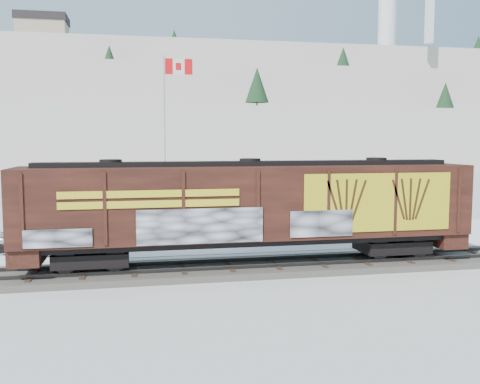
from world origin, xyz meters
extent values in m
plane|color=white|center=(0.00, 0.00, 0.00)|extent=(500.00, 500.00, 0.00)
cube|color=#59544C|center=(0.00, 0.00, 0.14)|extent=(50.00, 3.40, 0.28)
cube|color=#33302D|center=(0.00, -0.72, 0.35)|extent=(50.00, 0.10, 0.15)
cube|color=#33302D|center=(0.00, 0.72, 0.35)|extent=(50.00, 0.10, 0.15)
cube|color=white|center=(0.00, 7.50, 0.01)|extent=(40.00, 8.00, 0.03)
cube|color=white|center=(0.00, 95.00, 6.00)|extent=(360.00, 40.00, 12.00)
cube|color=white|center=(0.00, 125.00, 12.00)|extent=(360.00, 40.00, 24.00)
cube|color=white|center=(0.00, 160.00, 17.50)|extent=(360.00, 50.00, 35.00)
cone|color=black|center=(22.00, 90.00, 17.31)|extent=(5.04, 5.04, 7.38)
cone|color=black|center=(70.00, 96.00, 16.43)|extent=(4.20, 4.20, 6.15)
cone|color=black|center=(-10.00, 128.00, 28.13)|extent=(3.92, 3.92, 5.74)
cone|color=black|center=(55.00, 124.00, 28.72)|extent=(4.48, 4.48, 6.56)
cone|color=black|center=(10.00, 162.00, 39.43)|extent=(4.20, 4.20, 6.15)
cone|color=black|center=(120.00, 156.00, 40.02)|extent=(4.76, 4.76, 6.97)
cube|color=tan|center=(-32.00, 162.00, 39.00)|extent=(15.00, 12.00, 8.00)
cube|color=black|center=(-32.00, 162.00, 44.20)|extent=(15.75, 12.60, 2.40)
cube|color=black|center=(-5.70, 0.00, 0.88)|extent=(3.00, 2.00, 0.90)
cube|color=black|center=(7.60, 0.00, 0.88)|extent=(3.00, 2.00, 0.90)
cylinder|color=black|center=(-6.65, -0.78, 0.88)|extent=(0.90, 0.12, 0.90)
cube|color=black|center=(0.95, 0.00, 1.41)|extent=(19.33, 2.40, 0.25)
cube|color=#3F1911|center=(0.95, 0.00, 3.05)|extent=(19.33, 3.00, 3.05)
cube|color=black|center=(0.95, 0.00, 4.68)|extent=(17.79, 0.90, 0.20)
cube|color=gold|center=(6.17, -1.54, 3.05)|extent=(6.57, 0.03, 2.47)
cube|color=gold|center=(-3.31, -1.54, 3.40)|extent=(6.96, 0.02, 0.70)
cube|color=silver|center=(-1.37, -1.55, 2.28)|extent=(5.03, 0.03, 1.40)
cylinder|color=silver|center=(-1.98, 12.51, 0.10)|extent=(0.90, 0.90, 0.20)
cylinder|color=silver|center=(-1.98, 12.51, 5.52)|extent=(0.14, 0.14, 11.04)
cube|color=red|center=(-1.63, 12.51, 10.34)|extent=(0.50, 0.07, 1.00)
cube|color=white|center=(-1.03, 12.51, 10.34)|extent=(0.70, 0.09, 1.00)
cube|color=red|center=(-0.38, 12.51, 10.34)|extent=(0.50, 0.07, 1.00)
imported|color=#BABDC2|center=(-9.16, 5.54, 0.71)|extent=(4.28, 2.88, 1.35)
imported|color=white|center=(-0.89, 6.38, 0.87)|extent=(5.38, 2.74, 1.69)
imported|color=black|center=(6.90, 6.93, 0.73)|extent=(5.20, 3.29, 1.40)
camera|label=1|loc=(-3.90, -22.32, 5.68)|focal=40.00mm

